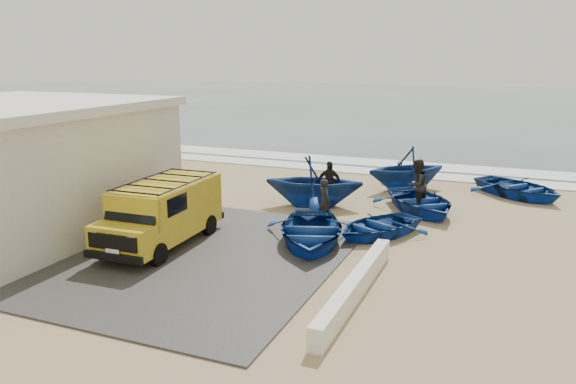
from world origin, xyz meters
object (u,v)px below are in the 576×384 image
(boat_far_left, at_px, (406,168))
(fisherman_back, at_px, (329,183))
(parapet, at_px, (356,286))
(boat_far_right, at_px, (518,188))
(fisherman_front, at_px, (325,201))
(boat_mid_right, at_px, (421,202))
(fisherman_middle, at_px, (417,185))
(boat_near_left, at_px, (310,231))
(boat_near_right, at_px, (378,226))
(van, at_px, (163,211))
(boat_mid_left, at_px, (314,181))
(building, at_px, (6,166))

(boat_far_left, relative_size, fisherman_back, 2.09)
(parapet, bearing_deg, boat_far_right, 73.73)
(parapet, bearing_deg, fisherman_front, 115.91)
(parapet, relative_size, boat_mid_right, 1.49)
(fisherman_middle, bearing_deg, boat_near_left, -0.76)
(boat_near_left, bearing_deg, boat_near_right, 23.58)
(boat_near_left, distance_m, boat_mid_right, 5.69)
(parapet, xyz_separation_m, van, (-6.62, 1.49, 0.82))
(boat_far_right, bearing_deg, fisherman_front, 175.09)
(boat_near_left, bearing_deg, boat_mid_left, 89.77)
(parapet, height_order, van, van)
(building, bearing_deg, boat_mid_right, 30.11)
(boat_near_left, xyz_separation_m, fisherman_middle, (2.36, 5.36, 0.55))
(parapet, bearing_deg, boat_near_right, 97.39)
(fisherman_back, bearing_deg, parapet, -72.86)
(van, bearing_deg, fisherman_middle, 45.55)
(boat_near_right, bearing_deg, fisherman_back, 159.12)
(fisherman_middle, height_order, fisherman_back, fisherman_middle)
(building, relative_size, parapet, 1.57)
(boat_near_right, bearing_deg, boat_mid_right, 105.52)
(boat_mid_left, bearing_deg, building, 114.33)
(building, xyz_separation_m, boat_near_right, (11.86, 3.90, -1.81))
(boat_far_left, xyz_separation_m, fisherman_middle, (0.99, -3.15, 0.02))
(van, bearing_deg, parapet, -14.54)
(fisherman_front, xyz_separation_m, fisherman_back, (-0.68, 2.56, 0.07))
(van, height_order, boat_mid_left, van)
(building, xyz_separation_m, boat_mid_right, (12.69, 7.36, -1.75))
(building, height_order, boat_near_right, building)
(parapet, bearing_deg, boat_far_left, 95.01)
(parapet, height_order, boat_far_left, boat_far_left)
(boat_near_left, bearing_deg, boat_far_right, 37.66)
(boat_far_left, bearing_deg, building, -88.17)
(boat_near_left, height_order, fisherman_middle, fisherman_middle)
(building, xyz_separation_m, boat_near_left, (10.10, 2.29, -1.73))
(boat_near_right, bearing_deg, parapet, -53.74)
(building, bearing_deg, boat_far_left, 43.27)
(boat_mid_left, distance_m, boat_far_right, 8.78)
(boat_mid_right, relative_size, fisherman_middle, 2.05)
(boat_near_left, xyz_separation_m, boat_mid_left, (-1.45, 4.35, 0.56))
(boat_far_left, relative_size, boat_far_right, 0.92)
(boat_mid_right, distance_m, fisherman_middle, 0.68)
(parapet, distance_m, fisherman_back, 8.88)
(fisherman_middle, bearing_deg, fisherman_front, -18.50)
(boat_far_right, bearing_deg, boat_far_left, 134.52)
(parapet, distance_m, boat_mid_right, 8.36)
(boat_near_right, xyz_separation_m, boat_mid_left, (-3.22, 2.74, 0.65))
(parapet, distance_m, boat_near_left, 4.08)
(boat_mid_right, bearing_deg, boat_mid_left, 155.24)
(boat_far_left, distance_m, fisherman_back, 4.33)
(parapet, distance_m, fisherman_middle, 8.68)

